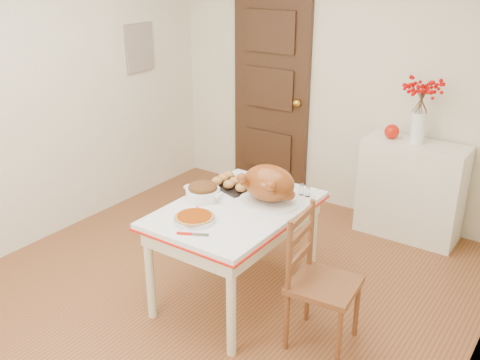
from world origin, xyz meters
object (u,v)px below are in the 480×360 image
Objects in this scene: chair_oak at (324,282)px; turkey_platter at (269,185)px; sideboard at (411,190)px; kitchen_table at (236,253)px; pumpkin_pie at (194,217)px.

turkey_platter is at bearing 59.07° from chair_oak.
chair_oak is (0.05, -1.77, 0.02)m from sideboard.
turkey_platter reaches higher than chair_oak.
sideboard is at bearing 67.40° from kitchen_table.
turkey_platter is 1.63× the size of pumpkin_pie.
turkey_platter is at bearing -109.82° from sideboard.
sideboard is 1.80m from kitchen_table.
pumpkin_pie is (-0.25, -0.51, -0.11)m from turkey_platter.
chair_oak reaches higher than pumpkin_pie.
pumpkin_pie reaches higher than kitchen_table.
kitchen_table is at bearing 74.90° from pumpkin_pie.
sideboard is at bearing -4.10° from chair_oak.
sideboard is 1.77m from chair_oak.
kitchen_table is at bearing -112.60° from sideboard.
sideboard is 1.98× the size of turkey_platter.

